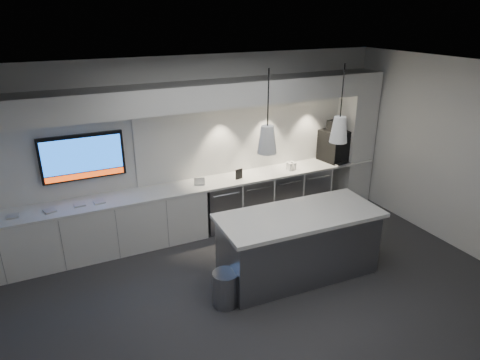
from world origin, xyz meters
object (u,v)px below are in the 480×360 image
wall_tv (83,157)px  island (298,244)px  coffee_machine (334,144)px  bin (226,289)px

wall_tv → island: (2.60, -2.15, -1.06)m
wall_tv → coffee_machine: 4.62m
wall_tv → island: bearing=-39.5°
wall_tv → island: size_ratio=0.52×
wall_tv → coffee_machine: bearing=-3.1°
wall_tv → coffee_machine: size_ratio=1.57×
bin → coffee_machine: (3.24, 2.09, 0.99)m
island → coffee_machine: coffee_machine is taller
island → coffee_machine: bearing=45.7°
wall_tv → coffee_machine: wall_tv is taller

